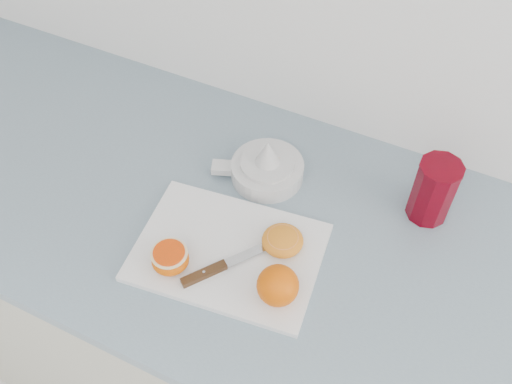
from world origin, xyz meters
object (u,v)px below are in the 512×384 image
(citrus_juicer, at_px, (266,167))
(red_tumbler, at_px, (433,192))
(cutting_board, at_px, (228,252))
(half_orange, at_px, (170,259))
(counter, at_px, (311,355))

(citrus_juicer, height_order, red_tumbler, red_tumbler)
(cutting_board, relative_size, half_orange, 4.98)
(cutting_board, bearing_deg, counter, 28.25)
(citrus_juicer, distance_m, red_tumbler, 0.31)
(counter, height_order, citrus_juicer, citrus_juicer)
(counter, bearing_deg, citrus_juicer, 148.21)
(cutting_board, relative_size, red_tumbler, 2.50)
(half_orange, height_order, red_tumbler, red_tumbler)
(counter, distance_m, cutting_board, 0.48)
(half_orange, distance_m, red_tumbler, 0.48)
(half_orange, relative_size, citrus_juicer, 0.36)
(counter, bearing_deg, cutting_board, -151.75)
(cutting_board, height_order, citrus_juicer, citrus_juicer)
(counter, bearing_deg, half_orange, -146.35)
(half_orange, relative_size, red_tumbler, 0.50)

